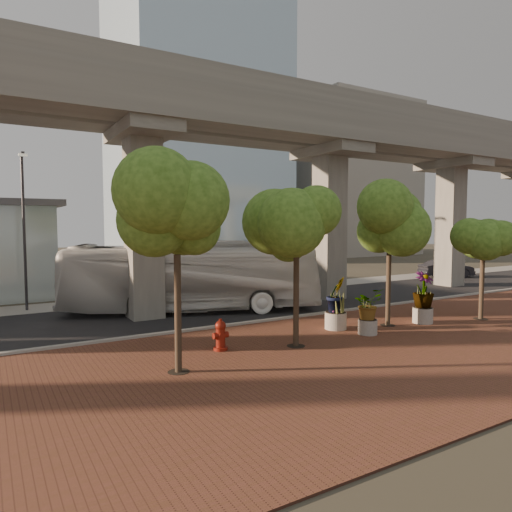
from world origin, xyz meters
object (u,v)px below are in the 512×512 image
transit_bus (192,277)px  parked_car (446,269)px  fire_hydrant (221,335)px  planter_front (368,306)px

transit_bus → parked_car: transit_bus is taller
fire_hydrant → planter_front: (6.53, -1.00, 0.64)m
parked_car → fire_hydrant: parked_car is taller
parked_car → planter_front: size_ratio=2.38×
parked_car → fire_hydrant: bearing=132.0°
fire_hydrant → planter_front: size_ratio=0.60×
transit_bus → parked_car: bearing=-61.1°
fire_hydrant → planter_front: bearing=-8.7°
parked_car → planter_front: 24.56m
transit_bus → fire_hydrant: 8.19m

